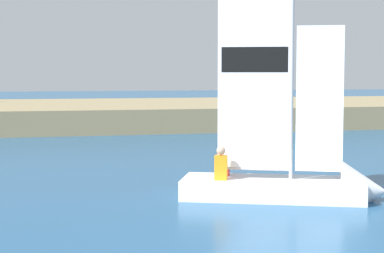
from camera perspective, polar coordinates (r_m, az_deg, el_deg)
shore_bank at (r=37.92m, az=-6.84°, el=1.11°), size 80.00×14.27×1.17m
sailboat at (r=15.35m, az=9.64°, el=-4.51°), size 4.81×3.07×6.68m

